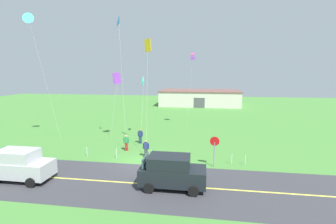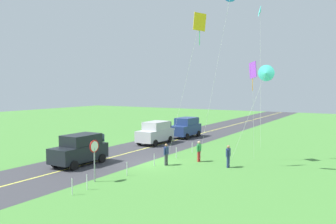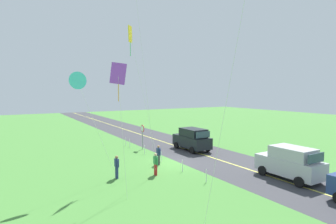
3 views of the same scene
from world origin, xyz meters
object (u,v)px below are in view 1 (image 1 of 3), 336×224
object	(u,v)px
person_child_watcher	(126,142)
kite_green_far	(193,56)
person_adult_companion	(140,136)
kite_red_low	(148,48)
kite_orange_near	(28,19)
kite_pink_drift	(117,79)
car_suv_foreground	(172,172)
car_parked_west_near	(20,165)
stop_sign	(215,146)
person_adult_near	(146,148)
kite_yellow_high	(119,23)
warehouse_distant	(200,98)
kite_blue_mid	(144,81)

from	to	relation	value
person_child_watcher	kite_green_far	distance (m)	15.42
person_adult_companion	kite_red_low	distance (m)	9.41
kite_orange_near	kite_pink_drift	bearing A→B (deg)	13.29
person_adult_companion	kite_pink_drift	world-z (taller)	kite_pink_drift
car_suv_foreground	car_parked_west_near	distance (m)	10.94
kite_red_low	kite_green_far	xyz separation A→B (m)	(3.78, 10.19, -0.23)
stop_sign	person_adult_near	distance (m)	6.30
person_adult_companion	kite_pink_drift	xyz separation A→B (m)	(-2.76, 0.82, 6.05)
car_parked_west_near	person_adult_companion	distance (m)	11.92
car_suv_foreground	kite_orange_near	distance (m)	21.79
kite_yellow_high	kite_green_far	bearing A→B (deg)	52.82
person_child_watcher	warehouse_distant	size ratio (longest dim) A/B	0.09
kite_blue_mid	kite_pink_drift	distance (m)	3.11
person_adult_near	warehouse_distant	world-z (taller)	warehouse_distant
car_suv_foreground	stop_sign	size ratio (longest dim) A/B	1.72
kite_yellow_high	warehouse_distant	bearing A→B (deg)	77.42
person_child_watcher	warehouse_distant	distance (m)	36.19
car_suv_foreground	car_parked_west_near	size ratio (longest dim) A/B	1.00
person_child_watcher	kite_blue_mid	bearing A→B (deg)	-175.31
person_adult_companion	kite_yellow_high	distance (m)	11.87
kite_blue_mid	kite_green_far	world-z (taller)	kite_green_far
kite_green_far	person_adult_near	bearing A→B (deg)	-105.39
person_child_watcher	kite_red_low	size ratio (longest dim) A/B	0.15
kite_orange_near	stop_sign	bearing A→B (deg)	-13.07
car_parked_west_near	kite_orange_near	size ratio (longest dim) A/B	0.32
kite_pink_drift	person_adult_companion	bearing A→B (deg)	-16.54
kite_yellow_high	kite_red_low	bearing A→B (deg)	-18.24
stop_sign	kite_yellow_high	bearing A→B (deg)	152.62
car_parked_west_near	kite_green_far	distance (m)	23.47
car_suv_foreground	person_child_watcher	xyz separation A→B (m)	(-5.48, 7.13, -0.29)
car_suv_foreground	kite_red_low	bearing A→B (deg)	112.92
person_adult_companion	person_child_watcher	xyz separation A→B (m)	(-0.71, -2.66, 0.00)
person_adult_near	person_adult_companion	distance (m)	4.50
person_child_watcher	person_adult_companion	bearing A→B (deg)	175.77
warehouse_distant	kite_yellow_high	bearing A→B (deg)	-102.58
car_parked_west_near	person_child_watcher	distance (m)	9.31
kite_green_far	kite_yellow_high	bearing A→B (deg)	-127.18
car_suv_foreground	person_child_watcher	size ratio (longest dim) A/B	2.75
kite_orange_near	kite_blue_mid	bearing A→B (deg)	18.47
car_parked_west_near	kite_red_low	bearing A→B (deg)	48.44
kite_red_low	kite_orange_near	distance (m)	13.02
stop_sign	kite_green_far	distance (m)	16.39
person_child_watcher	kite_yellow_high	bearing A→B (deg)	-140.51
person_adult_companion	warehouse_distant	world-z (taller)	warehouse_distant
car_suv_foreground	kite_orange_near	size ratio (longest dim) A/B	0.32
kite_pink_drift	kite_orange_near	bearing A→B (deg)	-166.71
person_child_watcher	kite_yellow_high	distance (m)	11.93
kite_blue_mid	warehouse_distant	bearing A→B (deg)	79.08
warehouse_distant	person_adult_near	bearing A→B (deg)	-96.23
kite_pink_drift	stop_sign	bearing A→B (deg)	-31.52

